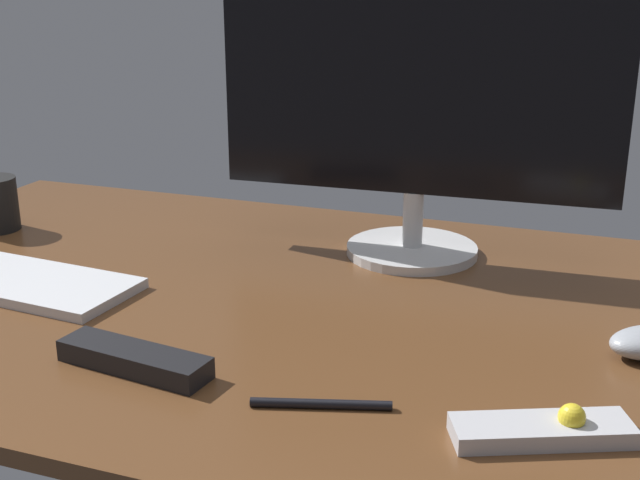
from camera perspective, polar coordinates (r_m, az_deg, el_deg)
desk at (r=110.11cm, az=-3.39°, el=-4.38°), size 140.00×84.00×2.00cm
monitor at (r=120.59cm, az=6.77°, el=9.44°), size 58.65×19.89×42.20cm
keyboard at (r=120.43cm, az=-20.35°, el=-2.66°), size 35.13×16.39×1.38cm
media_remote at (r=80.40cm, az=15.35°, el=-12.57°), size 17.29×11.20×3.48cm
tv_remote at (r=92.06cm, az=-12.79°, el=-8.07°), size 18.35×6.90×2.42cm
pen at (r=82.78cm, az=0.07°, el=-11.31°), size 13.79×5.00×0.96cm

